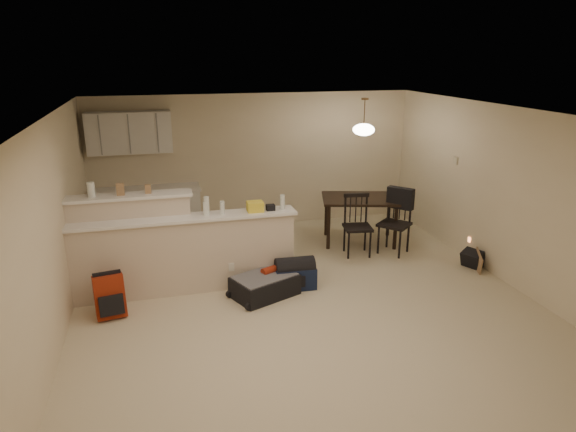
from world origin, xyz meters
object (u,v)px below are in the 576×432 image
object	(u,v)px
dining_chair_far	(394,223)
navy_duffel	(295,277)
dining_table	(360,203)
black_daypack	(473,259)
dining_chair_near	(358,226)
pendant_lamp	(364,129)
red_backpack	(110,296)
suitcase	(265,286)

from	to	relation	value
dining_chair_far	navy_duffel	distance (m)	2.16
dining_table	black_daypack	distance (m)	2.06
dining_chair_near	navy_duffel	distance (m)	1.67
dining_chair_far	pendant_lamp	bearing A→B (deg)	168.61
dining_chair_near	pendant_lamp	bearing A→B (deg)	73.30
pendant_lamp	dining_chair_near	size ratio (longest dim) A/B	0.62
pendant_lamp	navy_duffel	world-z (taller)	pendant_lamp
dining_chair_near	navy_duffel	world-z (taller)	dining_chair_near
navy_duffel	dining_chair_near	bearing A→B (deg)	38.08
dining_chair_near	dining_chair_far	world-z (taller)	dining_chair_far
dining_table	dining_chair_far	size ratio (longest dim) A/B	1.40
dining_table	dining_chair_far	bearing A→B (deg)	-44.90
pendant_lamp	red_backpack	xyz separation A→B (m)	(-4.07, -1.69, -1.72)
red_backpack	navy_duffel	bearing A→B (deg)	-5.72
pendant_lamp	navy_duffel	xyz separation A→B (m)	(-1.59, -1.50, -1.83)
navy_duffel	dining_chair_far	bearing A→B (deg)	26.73
suitcase	black_daypack	distance (m)	3.34
dining_chair_near	black_daypack	size ratio (longest dim) A/B	3.34
dining_table	pendant_lamp	xyz separation A→B (m)	(-0.00, -0.00, 1.28)
dining_table	navy_duffel	size ratio (longest dim) A/B	2.58
pendant_lamp	suitcase	distance (m)	3.21
dining_table	black_daypack	size ratio (longest dim) A/B	4.96
dining_chair_near	red_backpack	xyz separation A→B (m)	(-3.81, -1.14, -0.23)
dining_table	dining_chair_far	xyz separation A→B (m)	(0.35, -0.62, -0.18)
red_backpack	navy_duffel	xyz separation A→B (m)	(2.48, 0.19, -0.11)
red_backpack	navy_duffel	world-z (taller)	red_backpack
pendant_lamp	red_backpack	bearing A→B (deg)	-157.42
dining_table	red_backpack	size ratio (longest dim) A/B	2.73
pendant_lamp	red_backpack	size ratio (longest dim) A/B	1.14
dining_chair_far	suitcase	size ratio (longest dim) A/B	1.25
dining_table	red_backpack	distance (m)	4.43
suitcase	black_daypack	size ratio (longest dim) A/B	2.83
dining_chair_far	suitcase	xyz separation A→B (m)	(-2.41, -1.01, -0.39)
pendant_lamp	black_daypack	bearing A→B (deg)	-49.39
dining_chair_far	suitcase	distance (m)	2.64
suitcase	pendant_lamp	bearing A→B (deg)	15.18
pendant_lamp	suitcase	world-z (taller)	pendant_lamp
black_daypack	suitcase	bearing A→B (deg)	66.32
dining_chair_near	dining_chair_far	xyz separation A→B (m)	(0.61, -0.08, 0.03)
dining_chair_near	black_daypack	xyz separation A→B (m)	(1.55, -0.95, -0.37)
red_backpack	dining_chair_far	bearing A→B (deg)	3.39
suitcase	red_backpack	world-z (taller)	red_backpack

